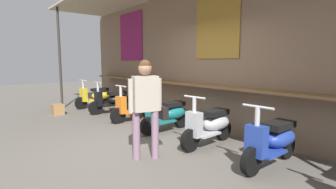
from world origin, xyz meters
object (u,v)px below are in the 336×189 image
(scooter_black, at_px, (114,100))
(merchandise_crate, at_px, (58,109))
(scooter_orange, at_px, (136,106))
(scooter_silver, at_px, (211,124))
(scooter_teal, at_px, (169,114))
(scooter_blue, at_px, (274,140))
(shopper_with_handbag, at_px, (146,100))
(scooter_yellow, at_px, (97,96))

(scooter_black, height_order, merchandise_crate, scooter_black)
(scooter_orange, bearing_deg, scooter_silver, 86.09)
(scooter_teal, xyz_separation_m, scooter_blue, (2.52, 0.00, 0.00))
(scooter_orange, xyz_separation_m, scooter_blue, (3.89, 0.00, 0.00))
(scooter_blue, height_order, shopper_with_handbag, shopper_with_handbag)
(scooter_silver, xyz_separation_m, scooter_blue, (1.25, 0.00, 0.00))
(scooter_black, bearing_deg, shopper_with_handbag, 73.69)
(scooter_yellow, xyz_separation_m, scooter_teal, (3.96, 0.00, 0.00))
(scooter_black, relative_size, scooter_orange, 1.00)
(scooter_teal, bearing_deg, shopper_with_handbag, 35.80)
(scooter_yellow, bearing_deg, merchandise_crate, 14.46)
(scooter_black, distance_m, scooter_orange, 1.33)
(scooter_blue, xyz_separation_m, merchandise_crate, (-5.98, -1.45, -0.23))
(scooter_yellow, bearing_deg, scooter_orange, 85.75)
(shopper_with_handbag, bearing_deg, scooter_blue, -121.73)
(scooter_black, bearing_deg, scooter_orange, 93.11)
(scooter_teal, height_order, shopper_with_handbag, shopper_with_handbag)
(shopper_with_handbag, bearing_deg, scooter_yellow, -0.03)
(merchandise_crate, bearing_deg, scooter_yellow, 108.71)
(scooter_yellow, relative_size, scooter_black, 1.00)
(scooter_black, xyz_separation_m, scooter_silver, (3.97, -0.00, 0.00))
(scooter_black, relative_size, shopper_with_handbag, 0.88)
(scooter_orange, relative_size, merchandise_crate, 3.67)
(shopper_with_handbag, relative_size, merchandise_crate, 4.16)
(scooter_orange, relative_size, scooter_teal, 1.00)
(scooter_blue, relative_size, shopper_with_handbag, 0.88)
(scooter_black, relative_size, scooter_teal, 1.00)
(scooter_yellow, height_order, scooter_orange, same)
(scooter_teal, bearing_deg, scooter_yellow, -93.49)
(scooter_teal, xyz_separation_m, scooter_silver, (1.26, -0.00, 0.00))
(scooter_yellow, xyz_separation_m, scooter_silver, (5.22, -0.00, 0.00))
(scooter_silver, height_order, merchandise_crate, scooter_silver)
(merchandise_crate, bearing_deg, scooter_blue, 13.58)
(scooter_silver, relative_size, merchandise_crate, 3.67)
(scooter_black, xyz_separation_m, merchandise_crate, (-0.76, -1.45, -0.23))
(scooter_black, distance_m, scooter_blue, 5.22)
(scooter_yellow, bearing_deg, shopper_with_handbag, 70.89)
(scooter_silver, height_order, scooter_blue, same)
(scooter_silver, height_order, shopper_with_handbag, shopper_with_handbag)
(scooter_orange, distance_m, merchandise_crate, 2.56)
(merchandise_crate, bearing_deg, scooter_silver, 16.99)
(scooter_yellow, height_order, shopper_with_handbag, shopper_with_handbag)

